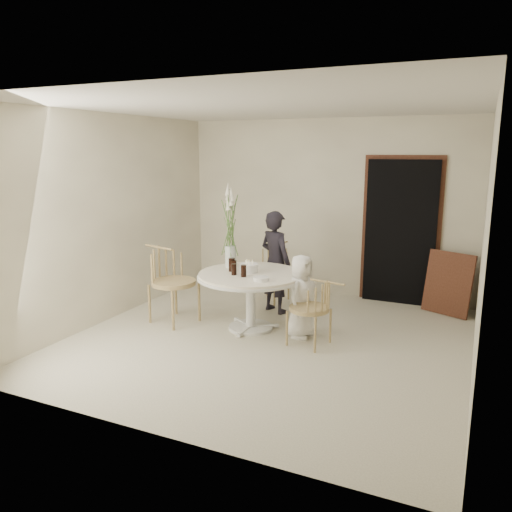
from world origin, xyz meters
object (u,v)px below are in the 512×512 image
at_px(birthday_cake, 249,268).
at_px(flower_vase, 230,227).
at_px(girl, 275,262).
at_px(chair_left, 166,273).
at_px(boy, 301,296).
at_px(chair_right, 318,303).
at_px(table, 251,282).
at_px(chair_far, 275,263).

bearing_deg(birthday_cake, flower_vase, 152.10).
distance_m(girl, birthday_cake, 0.76).
bearing_deg(chair_left, boy, -70.06).
bearing_deg(flower_vase, chair_right, -17.62).
height_order(table, chair_right, chair_right).
bearing_deg(chair_right, table, -91.32).
bearing_deg(boy, chair_left, 101.54).
relative_size(table, chair_right, 1.65).
bearing_deg(flower_vase, chair_left, -154.75).
distance_m(girl, boy, 1.02).
relative_size(table, chair_far, 1.56).
xyz_separation_m(table, chair_far, (-0.22, 1.36, -0.06)).
relative_size(table, flower_vase, 1.21).
relative_size(chair_left, birthday_cake, 4.41).
distance_m(chair_left, girl, 1.50).
relative_size(girl, flower_vase, 1.29).
xyz_separation_m(boy, flower_vase, (-1.05, 0.20, 0.74)).
xyz_separation_m(table, girl, (0.01, 0.79, 0.10)).
height_order(girl, flower_vase, flower_vase).
height_order(chair_left, girl, girl).
distance_m(chair_far, flower_vase, 1.34).
height_order(chair_left, birthday_cake, chair_left).
relative_size(chair_right, chair_left, 0.81).
distance_m(chair_right, boy, 0.36).
height_order(chair_far, chair_left, chair_left).
relative_size(girl, boy, 1.40).
xyz_separation_m(chair_right, boy, (-0.28, 0.22, -0.01)).
distance_m(chair_far, girl, 0.64).
height_order(chair_far, girl, girl).
height_order(boy, flower_vase, flower_vase).
bearing_deg(birthday_cake, chair_right, -13.60).
bearing_deg(chair_left, table, -68.13).
relative_size(table, chair_left, 1.34).
height_order(chair_left, boy, boy).
xyz_separation_m(table, chair_right, (0.94, -0.20, -0.10)).
height_order(girl, boy, girl).
distance_m(table, chair_far, 1.38).
bearing_deg(girl, chair_left, 61.59).
distance_m(chair_far, chair_left, 1.77).
bearing_deg(flower_vase, table, -29.29).
relative_size(chair_right, girl, 0.57).
distance_m(girl, flower_vase, 0.88).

